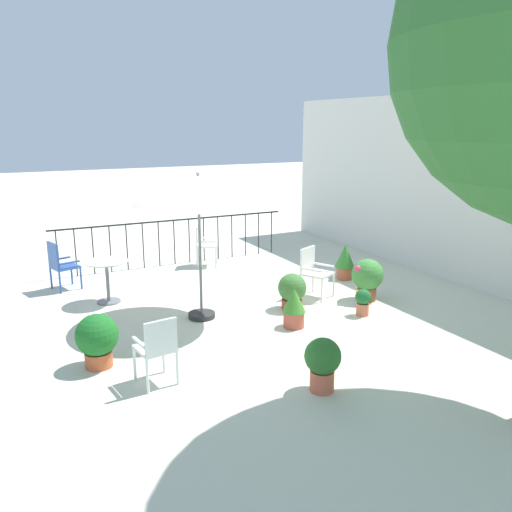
{
  "coord_description": "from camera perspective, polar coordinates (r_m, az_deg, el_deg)",
  "views": [
    {
      "loc": [
        7.6,
        -3.57,
        3.08
      ],
      "look_at": [
        0.0,
        0.3,
        0.92
      ],
      "focal_mm": 36.84,
      "sensor_mm": 36.0,
      "label": 1
    }
  ],
  "objects": [
    {
      "name": "ground_plane",
      "position": [
        8.94,
        -1.72,
        -5.96
      ],
      "size": [
        60.0,
        60.0,
        0.0
      ],
      "primitive_type": "plane",
      "color": "beige"
    },
    {
      "name": "patio_chair_3",
      "position": [
        9.58,
        6.27,
        -1.4
      ],
      "size": [
        0.63,
        0.63,
        0.91
      ],
      "color": "white",
      "rests_on": "ground"
    },
    {
      "name": "patio_umbrella_0",
      "position": [
        8.19,
        -6.28,
        7.06
      ],
      "size": [
        2.08,
        2.08,
        2.37
      ],
      "color": "#2D2D2D",
      "rests_on": "ground"
    },
    {
      "name": "patio_chair_1",
      "position": [
        6.45,
        -10.67,
        -9.56
      ],
      "size": [
        0.48,
        0.47,
        0.87
      ],
      "color": "silver",
      "rests_on": "ground"
    },
    {
      "name": "villa_facade",
      "position": [
        11.29,
        20.41,
        7.01
      ],
      "size": [
        10.75,
        0.3,
        3.69
      ],
      "primitive_type": "cube",
      "color": "silver",
      "rests_on": "ground"
    },
    {
      "name": "potted_plant_5",
      "position": [
        9.55,
        11.99,
        -2.21
      ],
      "size": [
        0.56,
        0.57,
        0.76
      ],
      "color": "brown",
      "rests_on": "ground"
    },
    {
      "name": "potted_plant_1",
      "position": [
        6.32,
        7.24,
        -11.25
      ],
      "size": [
        0.44,
        0.44,
        0.66
      ],
      "color": "#C76145",
      "rests_on": "ground"
    },
    {
      "name": "potted_plant_2",
      "position": [
        8.84,
        11.53,
        -4.8
      ],
      "size": [
        0.26,
        0.26,
        0.45
      ],
      "color": "#CA6A4A",
      "rests_on": "ground"
    },
    {
      "name": "potted_plant_0",
      "position": [
        8.17,
        4.15,
        -5.54
      ],
      "size": [
        0.36,
        0.36,
        0.63
      ],
      "color": "#B95440",
      "rests_on": "ground"
    },
    {
      "name": "terrace_railing",
      "position": [
        11.85,
        -8.89,
        2.32
      ],
      "size": [
        0.03,
        5.31,
        1.01
      ],
      "color": "black",
      "rests_on": "ground"
    },
    {
      "name": "potted_plant_6",
      "position": [
        8.95,
        3.94,
        -3.74
      ],
      "size": [
        0.49,
        0.49,
        0.62
      ],
      "color": "#A84732",
      "rests_on": "ground"
    },
    {
      "name": "patio_chair_0",
      "position": [
        10.56,
        -20.5,
        -0.71
      ],
      "size": [
        0.56,
        0.55,
        0.94
      ],
      "color": "#2D519B",
      "rests_on": "ground"
    },
    {
      "name": "potted_plant_4",
      "position": [
        10.77,
        9.63,
        -0.46
      ],
      "size": [
        0.4,
        0.4,
        0.72
      ],
      "color": "#B05537",
      "rests_on": "ground"
    },
    {
      "name": "cafe_table_0",
      "position": [
        9.55,
        -15.87,
        -1.85
      ],
      "size": [
        0.75,
        0.75,
        0.76
      ],
      "color": "white",
      "rests_on": "ground"
    },
    {
      "name": "potted_plant_3",
      "position": [
        7.14,
        -16.87,
        -8.55
      ],
      "size": [
        0.55,
        0.55,
        0.71
      ],
      "color": "#B95631",
      "rests_on": "ground"
    },
    {
      "name": "patio_chair_2",
      "position": [
        11.66,
        -5.73,
        1.46
      ],
      "size": [
        0.58,
        0.59,
        0.89
      ],
      "color": "white",
      "rests_on": "ground"
    }
  ]
}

